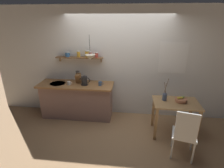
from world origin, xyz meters
name	(u,v)px	position (x,y,z in m)	size (l,w,h in m)	color
ground_plane	(115,125)	(0.00, 0.00, 0.00)	(14.00, 14.00, 0.00)	#A87F56
back_wall	(126,64)	(0.21, 0.65, 1.35)	(6.80, 0.11, 2.70)	white
kitchen_counter	(77,100)	(-1.00, 0.32, 0.45)	(1.83, 0.63, 0.90)	gray
wall_shelf	(82,56)	(-0.87, 0.49, 1.55)	(1.15, 0.20, 0.29)	brown
dining_table	(175,108)	(1.30, -0.18, 0.62)	(0.93, 0.62, 0.77)	tan
dining_chair_near	(185,133)	(1.31, -0.91, 0.54)	(0.49, 0.49, 0.99)	silver
fruit_bowl	(181,100)	(1.39, -0.14, 0.81)	(0.24, 0.24, 0.12)	#BC704C
twig_vase	(165,97)	(1.06, -0.11, 0.85)	(0.10, 0.09, 0.49)	#475675
electric_kettle	(84,81)	(-0.76, 0.25, 1.00)	(0.25, 0.16, 0.24)	black
knife_block	(78,78)	(-0.95, 0.38, 1.02)	(0.12, 0.19, 0.32)	brown
coffee_mug_by_sink	(69,83)	(-1.14, 0.21, 0.94)	(0.12, 0.08, 0.09)	white
coffee_mug_spare	(100,84)	(-0.38, 0.26, 0.95)	(0.12, 0.08, 0.10)	#3D5B89
pendant_lamp	(90,57)	(-0.60, 0.25, 1.58)	(0.24, 0.24, 0.56)	black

